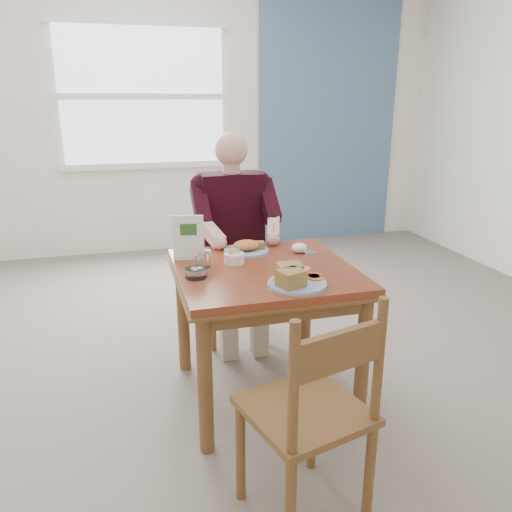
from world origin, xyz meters
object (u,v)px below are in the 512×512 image
object	(u,v)px
chair_far	(232,268)
table	(264,287)
chair_near	(312,414)
near_plate	(294,278)
far_plate	(247,248)
diner	(234,224)

from	to	relation	value
chair_far	table	bearing A→B (deg)	-90.00
chair_near	near_plate	size ratio (longest dim) A/B	2.90
chair_far	far_plate	size ratio (longest dim) A/B	3.29
chair_near	diner	world-z (taller)	diner
near_plate	diner	bearing A→B (deg)	93.51
diner	far_plate	world-z (taller)	diner
table	diner	bearing A→B (deg)	90.00
table	far_plate	xyz separation A→B (m)	(-0.02, 0.28, 0.14)
chair_far	chair_near	world-z (taller)	same
chair_near	far_plate	world-z (taller)	chair_near
table	chair_far	distance (m)	0.81
table	chair_near	bearing A→B (deg)	-94.68
table	diner	xyz separation A→B (m)	(0.00, 0.71, 0.17)
chair_far	near_plate	bearing A→B (deg)	-86.78
chair_far	diner	size ratio (longest dim) A/B	0.69
chair_far	near_plate	xyz separation A→B (m)	(0.06, -1.08, 0.31)
table	chair_far	world-z (taller)	chair_far
chair_far	chair_near	size ratio (longest dim) A/B	1.00
table	chair_near	xyz separation A→B (m)	(-0.07, -0.89, -0.16)
near_plate	far_plate	bearing A→B (deg)	98.05
chair_near	diner	bearing A→B (deg)	87.40
table	far_plate	bearing A→B (deg)	93.97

